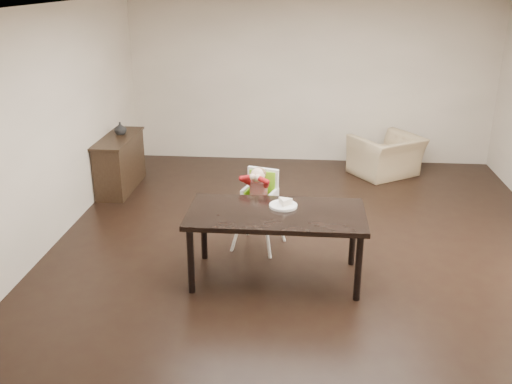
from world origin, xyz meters
TOP-DOWN VIEW (x-y plane):
  - ground at (0.00, 0.00)m, footprint 7.00×7.00m
  - room_walls at (0.00, 0.00)m, footprint 6.02×7.02m
  - dining_table at (-0.34, -0.65)m, footprint 1.80×0.90m
  - high_chair at (-0.58, 0.10)m, footprint 0.51×0.51m
  - plate at (-0.27, -0.50)m, footprint 0.38×0.38m
  - armchair at (1.22, 2.80)m, footprint 1.16×1.07m
  - sideboard at (-2.78, 1.84)m, footprint 0.44×1.26m
  - vase at (-2.78, 1.98)m, footprint 0.20×0.21m

SIDE VIEW (x-z plane):
  - ground at x=0.00m, z-range 0.00..0.00m
  - sideboard at x=-2.78m, z-range 0.00..0.79m
  - armchair at x=1.22m, z-range 0.00..0.85m
  - dining_table at x=-0.34m, z-range 0.30..1.05m
  - high_chair at x=-0.58m, z-range 0.20..1.17m
  - plate at x=-0.27m, z-range 0.74..0.82m
  - vase at x=-2.78m, z-range 0.79..0.97m
  - room_walls at x=0.00m, z-range 0.50..3.21m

